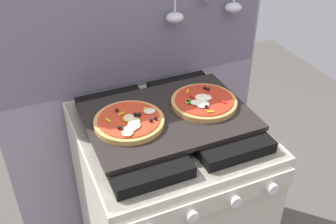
% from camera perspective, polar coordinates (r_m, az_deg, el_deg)
% --- Properties ---
extents(kitchen_backsplash, '(1.10, 0.09, 1.55)m').
position_cam_1_polar(kitchen_backsplash, '(1.67, -4.50, 2.05)').
color(kitchen_backsplash, gray).
rests_on(kitchen_backsplash, ground_plane).
extents(stove, '(0.60, 0.64, 0.90)m').
position_cam_1_polar(stove, '(1.65, 0.02, -13.82)').
color(stove, beige).
rests_on(stove, ground_plane).
extents(baking_tray, '(0.54, 0.38, 0.02)m').
position_cam_1_polar(baking_tray, '(1.34, 0.00, -0.63)').
color(baking_tray, black).
rests_on(baking_tray, stove).
extents(pizza_left, '(0.23, 0.23, 0.03)m').
position_cam_1_polar(pizza_left, '(1.29, -5.41, -1.44)').
color(pizza_left, tan).
rests_on(pizza_left, baking_tray).
extents(pizza_right, '(0.23, 0.23, 0.03)m').
position_cam_1_polar(pizza_right, '(1.38, 5.11, 1.45)').
color(pizza_right, '#C18947').
rests_on(pizza_right, baking_tray).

